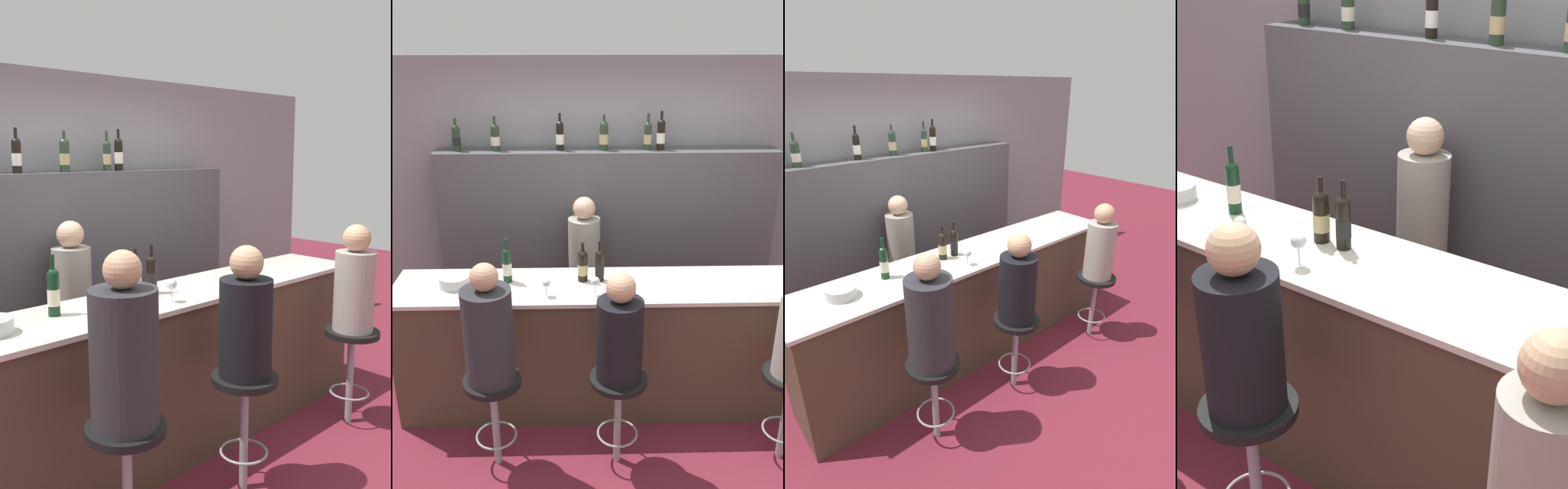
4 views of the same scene
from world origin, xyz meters
TOP-DOWN VIEW (x-y plane):
  - wall_back at (0.00, 1.74)m, footprint 6.40×0.05m
  - bar_counter at (0.00, 0.29)m, footprint 3.32×0.61m
  - back_bar_cabinet at (0.00, 1.52)m, footprint 3.12×0.28m
  - wine_bottle_counter_0 at (-0.81, 0.36)m, footprint 0.07×0.07m
  - wine_bottle_counter_1 at (-0.25, 0.36)m, footprint 0.08×0.08m
  - wine_bottle_counter_2 at (-0.12, 0.36)m, footprint 0.07×0.07m
  - wine_bottle_backbar_0 at (-1.35, 1.52)m, footprint 0.07×0.07m
  - wine_bottle_backbar_1 at (-1.00, 1.52)m, footprint 0.08×0.08m
  - wine_bottle_backbar_2 at (-0.43, 1.52)m, footprint 0.07×0.07m
  - wine_bottle_backbar_3 at (-0.03, 1.52)m, footprint 0.08×0.08m
  - wine_glass_0 at (-0.51, 0.12)m, footprint 0.06×0.06m
  - wine_glass_1 at (-0.16, 0.12)m, footprint 0.07×0.07m
  - bar_stool_middle at (-0.02, -0.35)m, footprint 0.38×0.38m
  - guest_seated_middle at (-0.02, -0.35)m, footprint 0.30×0.30m
  - guest_seated_right at (1.13, -0.35)m, footprint 0.28×0.28m
  - bartender at (-0.22, 1.16)m, footprint 0.28×0.28m

SIDE VIEW (x-z plane):
  - bar_counter at x=0.00m, z-range 0.00..1.06m
  - bar_stool_middle at x=-0.02m, z-range 0.20..0.90m
  - bartender at x=-0.22m, z-range -0.05..1.42m
  - back_bar_cabinet at x=0.00m, z-range 0.00..1.80m
  - guest_seated_middle at x=-0.02m, z-range 0.65..1.40m
  - guest_seated_right at x=1.13m, z-range 0.66..1.42m
  - wine_glass_0 at x=-0.51m, z-range 1.09..1.23m
  - wine_glass_1 at x=-0.16m, z-range 1.09..1.24m
  - wine_bottle_counter_1 at x=-0.25m, z-range 1.03..1.34m
  - wine_bottle_counter_2 at x=-0.12m, z-range 1.03..1.35m
  - wine_bottle_counter_0 at x=-0.81m, z-range 1.03..1.37m
  - wall_back at x=0.00m, z-range 0.00..2.60m
  - wine_bottle_backbar_0 at x=-1.35m, z-range 1.77..2.06m
  - wine_bottle_backbar_1 at x=-1.00m, z-range 1.77..2.07m
  - wine_bottle_backbar_3 at x=-0.03m, z-range 1.77..2.09m
  - wine_bottle_backbar_2 at x=-0.43m, z-range 1.77..2.10m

